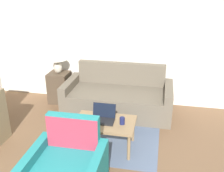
% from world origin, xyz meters
% --- Properties ---
extents(wall_back, '(6.16, 0.06, 2.60)m').
position_xyz_m(wall_back, '(-0.00, 3.73, 1.31)').
color(wall_back, white).
rests_on(wall_back, ground_plane).
extents(rug, '(1.57, 2.00, 0.01)m').
position_xyz_m(rug, '(0.14, 2.63, 0.00)').
color(rug, slate).
rests_on(rug, ground_plane).
extents(couch, '(1.95, 0.91, 0.85)m').
position_xyz_m(couch, '(0.13, 3.26, 0.26)').
color(couch, '#665B4C').
rests_on(couch, ground_plane).
extents(side_table, '(0.39, 0.39, 0.61)m').
position_xyz_m(side_table, '(-1.10, 3.44, 0.30)').
color(side_table, '#4C3D2D').
rests_on(side_table, ground_plane).
extents(table_lamp, '(0.36, 0.36, 0.48)m').
position_xyz_m(table_lamp, '(-1.10, 3.44, 0.94)').
color(table_lamp, beige).
rests_on(table_lamp, side_table).
extents(coffee_table, '(0.87, 0.57, 0.42)m').
position_xyz_m(coffee_table, '(0.14, 2.07, 0.37)').
color(coffee_table, '#8E704C').
rests_on(coffee_table, ground_plane).
extents(laptop, '(0.34, 0.27, 0.22)m').
position_xyz_m(laptop, '(0.11, 2.11, 0.47)').
color(laptop, black).
rests_on(laptop, coffee_table).
extents(cup_navy, '(0.07, 0.07, 0.10)m').
position_xyz_m(cup_navy, '(0.39, 2.06, 0.47)').
color(cup_navy, '#191E4C').
rests_on(cup_navy, coffee_table).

